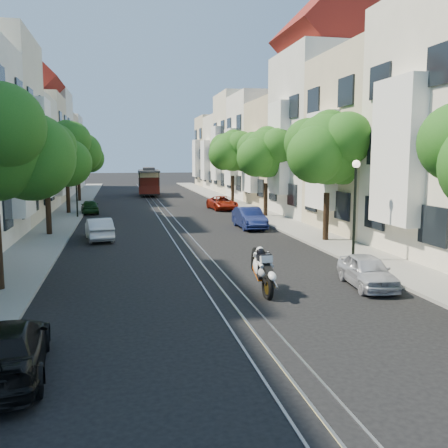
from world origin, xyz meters
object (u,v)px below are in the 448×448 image
lamp_east (355,195)px  parked_car_w_near (5,349)px  lamp_west (76,179)px  tree_w_c (67,148)px  tree_w_b (47,157)px  cable_car (149,180)px  parked_car_e_mid (249,218)px  tree_w_d (78,155)px  parked_car_w_mid (99,229)px  tree_e_c (267,154)px  sportbike_rider (262,268)px  parked_car_w_far (90,207)px  tree_e_b (329,151)px  parked_car_e_near (367,271)px  parked_car_e_far (222,203)px  tree_e_d (233,152)px

lamp_east → parked_car_w_near: bearing=-143.4°
parked_car_w_near → lamp_west: bearing=-93.5°
tree_w_c → tree_w_b: bearing=-90.0°
cable_car → parked_car_e_mid: 28.75m
tree_w_d → parked_car_w_mid: (2.74, -23.91, -4.01)m
tree_e_c → parked_car_w_mid: size_ratio=1.81×
lamp_west → parked_car_e_mid: bearing=-34.0°
sportbike_rider → parked_car_w_far: sportbike_rider is taller
sportbike_rider → parked_car_w_far: (-6.78, 25.00, -0.30)m
parked_car_w_mid → parked_car_w_far: parked_car_w_mid is taller
tree_e_b → parked_car_e_near: size_ratio=2.07×
lamp_east → parked_car_e_mid: (-1.73, 10.66, -2.19)m
parked_car_e_mid → parked_car_e_far: 11.16m
tree_e_d → cable_car: size_ratio=0.88×
sportbike_rider → parked_car_e_near: 3.77m
tree_e_c → tree_w_c: (-14.40, 5.00, 0.47)m
parked_car_e_mid → parked_car_w_near: parked_car_e_mid is taller
parked_car_w_near → parked_car_w_mid: 16.93m
tree_w_d → parked_car_e_near: size_ratio=2.02×
tree_e_b → tree_w_d: (-14.40, 27.00, -0.13)m
parked_car_w_far → parked_car_w_mid: bearing=89.7°
lamp_east → lamp_west: size_ratio=1.00×
lamp_west → parked_car_w_near: bearing=-88.5°
tree_w_b → lamp_east: tree_w_b is taller
parked_car_e_near → parked_car_w_far: parked_car_w_far is taller
tree_e_b → sportbike_rider: bearing=-124.4°
tree_e_c → parked_car_w_far: 14.43m
tree_e_b → cable_car: size_ratio=0.86×
lamp_west → cable_car: bearing=73.2°
lamp_east → tree_e_d: bearing=88.0°
lamp_west → parked_car_e_near: 24.64m
tree_e_b → parked_car_e_near: bearing=-104.8°
parked_car_w_mid → parked_car_w_near: bearing=78.3°
tree_w_c → lamp_west: size_ratio=1.71×
tree_w_d → parked_car_e_mid: size_ratio=1.65×
tree_e_c → parked_car_w_mid: 14.65m
tree_e_b → lamp_east: size_ratio=1.61×
tree_w_b → parked_car_e_far: bearing=43.9°
tree_e_d → parked_car_w_near: tree_e_d is taller
parked_car_e_near → parked_car_w_far: size_ratio=1.00×
lamp_west → parked_car_e_near: size_ratio=1.29×
tree_w_c → parked_car_w_mid: tree_w_c is taller
sportbike_rider → parked_car_e_near: (3.75, 0.08, -0.30)m
parked_car_e_far → parked_car_w_mid: parked_car_w_mid is taller
tree_w_c → lamp_east: size_ratio=1.71×
sportbike_rider → parked_car_w_mid: (-5.58, 11.95, -0.26)m
tree_w_b → parked_car_w_mid: size_ratio=1.74×
cable_car → sportbike_rider: bearing=-85.9°
sportbike_rider → parked_car_e_far: 25.99m
tree_e_b → tree_w_d: tree_e_b is taller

